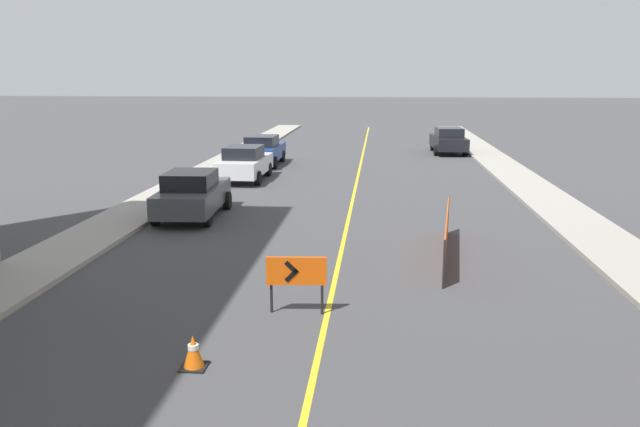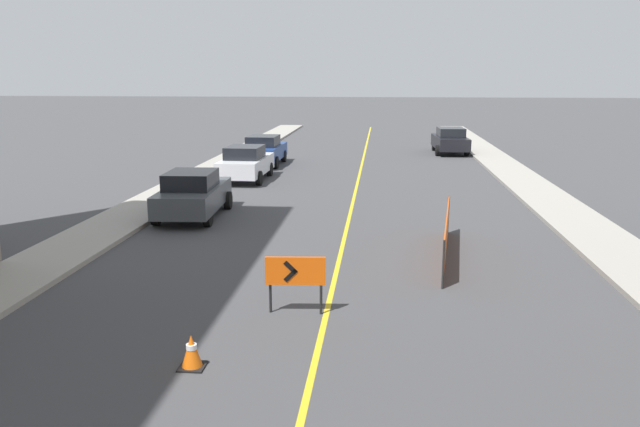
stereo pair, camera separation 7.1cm
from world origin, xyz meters
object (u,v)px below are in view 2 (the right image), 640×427
at_px(traffic_cone_third, 192,351).
at_px(parked_car_curb_near, 193,194).
at_px(arrow_barricade_primary, 295,273).
at_px(parked_car_curb_far, 264,150).
at_px(parked_car_opposite_side, 450,140).
at_px(parked_car_curb_mid, 246,163).

height_order(traffic_cone_third, parked_car_curb_near, parked_car_curb_near).
distance_m(arrow_barricade_primary, parked_car_curb_far, 21.51).
bearing_deg(traffic_cone_third, arrow_barricade_primary, 61.74).
bearing_deg(parked_car_opposite_side, arrow_barricade_primary, -105.10).
height_order(traffic_cone_third, parked_car_curb_far, parked_car_curb_far).
relative_size(arrow_barricade_primary, parked_car_opposite_side, 0.28).
bearing_deg(parked_car_curb_far, parked_car_opposite_side, 31.46).
xyz_separation_m(parked_car_curb_mid, parked_car_opposite_side, (10.38, 11.14, 0.00)).
xyz_separation_m(parked_car_curb_near, parked_car_curb_mid, (0.16, 7.64, 0.00)).
bearing_deg(parked_car_curb_near, traffic_cone_third, -76.32).
xyz_separation_m(parked_car_curb_far, parked_car_opposite_side, (10.48, 6.17, 0.00)).
height_order(arrow_barricade_primary, parked_car_curb_far, parked_car_curb_far).
distance_m(traffic_cone_third, parked_car_curb_far, 23.80).
distance_m(parked_car_curb_mid, parked_car_curb_far, 4.98).
bearing_deg(traffic_cone_third, parked_car_curb_near, 106.70).
distance_m(traffic_cone_third, parked_car_opposite_side, 30.61).
xyz_separation_m(traffic_cone_third, parked_car_curb_far, (-3.23, 23.57, 0.52)).
bearing_deg(parked_car_curb_far, parked_car_curb_near, -89.29).
bearing_deg(arrow_barricade_primary, parked_car_curb_far, 97.55).
relative_size(traffic_cone_third, parked_car_curb_mid, 0.13).
relative_size(parked_car_curb_near, parked_car_curb_mid, 1.01).
height_order(parked_car_curb_mid, parked_car_curb_far, same).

